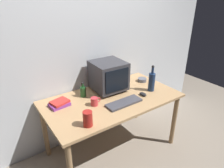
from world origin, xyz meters
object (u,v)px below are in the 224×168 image
object	(u,v)px
mug	(95,101)
keyboard	(124,103)
book_stack	(60,104)
cd_spindle	(142,80)
crt_monitor	(108,76)
metal_canister	(88,119)
bottle_tall	(152,81)
computer_mouse	(143,94)
bottle_short	(83,91)

from	to	relation	value
mug	keyboard	bearing A→B (deg)	-29.63
book_stack	cd_spindle	xyz separation A→B (m)	(1.18, -0.03, -0.01)
crt_monitor	metal_canister	xyz separation A→B (m)	(-0.57, -0.51, -0.12)
book_stack	mug	xyz separation A→B (m)	(0.32, -0.20, 0.02)
mug	cd_spindle	xyz separation A→B (m)	(0.86, 0.18, -0.02)
keyboard	mug	world-z (taller)	mug
mug	cd_spindle	world-z (taller)	mug
bottle_tall	keyboard	bearing A→B (deg)	-172.05
keyboard	mug	distance (m)	0.33
computer_mouse	book_stack	world-z (taller)	book_stack
crt_monitor	computer_mouse	world-z (taller)	crt_monitor
computer_mouse	bottle_short	distance (m)	0.71
computer_mouse	mug	distance (m)	0.60
keyboard	book_stack	xyz separation A→B (m)	(-0.60, 0.36, 0.02)
bottle_short	bottle_tall	bearing A→B (deg)	-23.78
computer_mouse	book_stack	xyz separation A→B (m)	(-0.91, 0.34, 0.01)
book_stack	bottle_short	bearing A→B (deg)	8.15
bottle_short	book_stack	xyz separation A→B (m)	(-0.31, -0.04, -0.04)
computer_mouse	cd_spindle	xyz separation A→B (m)	(0.27, 0.31, 0.00)
book_stack	metal_canister	world-z (taller)	metal_canister
crt_monitor	book_stack	bearing A→B (deg)	-178.39
computer_mouse	mug	world-z (taller)	mug
keyboard	cd_spindle	distance (m)	0.67
bottle_tall	cd_spindle	world-z (taller)	bottle_tall
bottle_short	cd_spindle	distance (m)	0.87
keyboard	computer_mouse	size ratio (longest dim) A/B	4.20
bottle_short	book_stack	distance (m)	0.32
cd_spindle	metal_canister	world-z (taller)	metal_canister
cd_spindle	book_stack	bearing A→B (deg)	178.70
mug	book_stack	bearing A→B (deg)	147.78
bottle_tall	bottle_short	distance (m)	0.85
bottle_tall	bottle_short	xyz separation A→B (m)	(-0.77, 0.34, -0.06)
mug	cd_spindle	bearing A→B (deg)	11.59
bottle_tall	book_stack	xyz separation A→B (m)	(-1.08, 0.30, -0.10)
mug	metal_canister	xyz separation A→B (m)	(-0.24, -0.28, 0.03)
keyboard	bottle_tall	distance (m)	0.50
book_stack	cd_spindle	world-z (taller)	book_stack
mug	metal_canister	size ratio (longest dim) A/B	0.80
keyboard	metal_canister	bearing A→B (deg)	-167.04
crt_monitor	cd_spindle	xyz separation A→B (m)	(0.53, -0.05, -0.17)
mug	bottle_tall	bearing A→B (deg)	-7.00
mug	bottle_short	bearing A→B (deg)	92.63
book_stack	cd_spindle	size ratio (longest dim) A/B	1.85
book_stack	keyboard	bearing A→B (deg)	-31.03
bottle_short	mug	world-z (taller)	bottle_short
computer_mouse	book_stack	size ratio (longest dim) A/B	0.45
computer_mouse	book_stack	distance (m)	0.97
mug	metal_canister	bearing A→B (deg)	-129.72
crt_monitor	bottle_tall	world-z (taller)	crt_monitor
computer_mouse	bottle_short	xyz separation A→B (m)	(-0.60, 0.38, 0.05)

